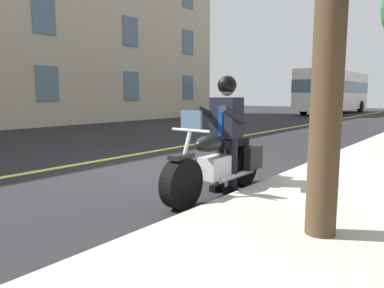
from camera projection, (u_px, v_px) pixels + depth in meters
The scene contains 6 objects.
ground_plane at pixel (178, 170), 6.97m from camera, with size 80.00×80.00×0.00m, color black.
lane_center_stripe at pixel (113, 158), 8.20m from camera, with size 60.00×0.16×0.01m, color #E5DB4C.
motorcycle_main at pixel (219, 164), 5.18m from camera, with size 2.21×0.60×1.26m.
rider_main at pixel (226, 123), 5.25m from camera, with size 0.62×0.54×1.74m.
bus_near at pixel (334, 90), 28.35m from camera, with size 11.05×2.70×3.30m.
building_backdrop at pixel (11, 11), 17.61m from camera, with size 25.58×6.06×11.27m.
Camera 1 is at (5.18, 4.46, 1.45)m, focal length 33.19 mm.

